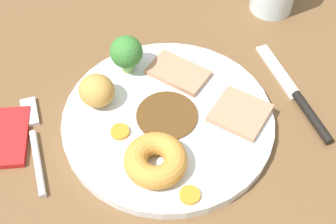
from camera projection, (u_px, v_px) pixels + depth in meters
The scene contains 12 objects.
dining_table at pixel (172, 120), 64.31cm from camera, with size 120.00×84.00×3.60cm, color brown.
dinner_plate at pixel (168, 120), 61.11cm from camera, with size 27.03×27.03×1.40cm, color white.
gravy_pool at pixel (167, 115), 60.52cm from camera, with size 7.87×7.87×0.30cm, color #563819.
meat_slice_main at pixel (178, 73), 64.77cm from camera, with size 7.93×4.82×0.80cm, color tan.
meat_slice_under at pixel (240, 113), 60.44cm from camera, with size 6.61×6.33×0.80cm, color tan.
yorkshire_pudding at pixel (156, 160), 54.90cm from camera, with size 7.45×7.45×2.78cm, color #C68938.
roast_potato_left at pixel (97, 91), 60.60cm from camera, with size 4.75×4.51×4.08cm, color #BC8C42.
carrot_coin_front at pixel (120, 132), 58.83cm from camera, with size 2.35×2.35×0.49cm, color orange.
carrot_coin_back at pixel (190, 195), 53.41cm from camera, with size 2.37×2.37×0.47cm, color orange.
broccoli_floret at pixel (126, 53), 63.12cm from camera, with size 4.43×4.43×5.58cm.
fork at pixel (34, 141), 59.50cm from camera, with size 2.20×15.30×0.90cm.
knife at pixel (299, 99), 63.60cm from camera, with size 1.82×18.52×1.20cm.
Camera 1 is at (-13.60, -36.51, 52.97)cm, focal length 50.98 mm.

